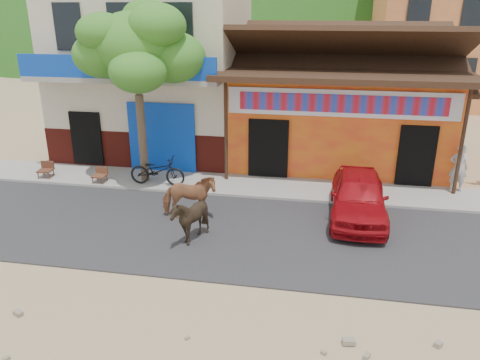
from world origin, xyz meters
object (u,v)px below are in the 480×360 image
(red_car, at_px, (358,196))
(cafe_chair_right, at_px, (99,169))
(cow_dark, at_px, (190,219))
(pedestrian, at_px, (458,168))
(cafe_chair_left, at_px, (44,164))
(tree, at_px, (139,95))
(cow_tan, at_px, (189,197))
(scooter, at_px, (157,171))

(red_car, relative_size, cafe_chair_right, 4.19)
(cow_dark, bearing_deg, pedestrian, 96.01)
(red_car, bearing_deg, cafe_chair_left, 174.47)
(pedestrian, bearing_deg, tree, 17.49)
(cow_tan, bearing_deg, scooter, 24.63)
(red_car, distance_m, pedestrian, 4.20)
(tree, height_order, pedestrian, tree)
(pedestrian, xyz_separation_m, cafe_chair_right, (-11.98, -1.40, -0.32))
(scooter, xyz_separation_m, cafe_chair_left, (-4.21, 0.01, 0.00))
(pedestrian, bearing_deg, cafe_chair_right, 19.26)
(tree, xyz_separation_m, cow_tan, (2.36, -2.58, -2.42))
(cow_dark, height_order, cafe_chair_right, cow_dark)
(cow_tan, bearing_deg, tree, 28.59)
(tree, distance_m, cafe_chair_right, 2.97)
(cow_dark, height_order, scooter, cow_dark)
(cow_tan, relative_size, cafe_chair_left, 1.53)
(cow_tan, xyz_separation_m, scooter, (-1.76, 2.21, -0.07))
(cow_dark, relative_size, red_car, 0.33)
(cow_tan, distance_m, cafe_chair_left, 6.37)
(tree, distance_m, cow_tan, 4.25)
(cafe_chair_left, bearing_deg, tree, 0.96)
(cafe_chair_right, bearing_deg, cow_dark, -38.36)
(scooter, bearing_deg, tree, 58.69)
(red_car, relative_size, cafe_chair_left, 3.87)
(tree, relative_size, cow_dark, 4.65)
(pedestrian, xyz_separation_m, cafe_chair_left, (-14.12, -1.26, -0.28))
(cow_tan, height_order, cafe_chair_right, cow_tan)
(cow_tan, xyz_separation_m, pedestrian, (8.15, 3.48, 0.21))
(cow_tan, relative_size, cafe_chair_right, 1.66)
(cow_dark, height_order, pedestrian, pedestrian)
(red_car, distance_m, cafe_chair_right, 8.74)
(tree, bearing_deg, cafe_chair_left, -174.35)
(pedestrian, height_order, cafe_chair_left, pedestrian)
(cafe_chair_left, distance_m, cafe_chair_right, 2.14)
(scooter, bearing_deg, cow_dark, -148.73)
(cow_dark, height_order, cafe_chair_left, cow_dark)
(scooter, distance_m, pedestrian, 9.99)
(cafe_chair_left, bearing_deg, pedestrian, 0.40)
(cow_tan, bearing_deg, red_car, -93.31)
(tree, relative_size, red_car, 1.52)
(red_car, relative_size, scooter, 2.05)
(cafe_chair_left, bearing_deg, cafe_chair_right, -8.52)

